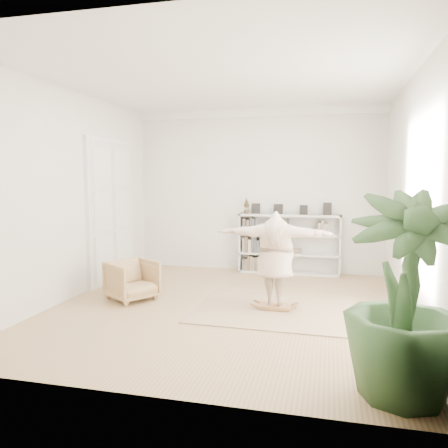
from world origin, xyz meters
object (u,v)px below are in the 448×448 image
Objects in this scene: bookshelf at (289,245)px; houseplant at (405,296)px; armchair at (132,280)px; person at (275,256)px; rocker_board at (275,306)px.

bookshelf is 5.49m from houseplant.
houseplant reaches higher than bookshelf.
person reaches higher than armchair.
person is (2.46, -0.03, 0.53)m from armchair.
armchair is 1.48× the size of rocker_board.
bookshelf is 1.20× the size of person.
person is (-0.00, 0.00, 0.80)m from rocker_board.
bookshelf is 2.79m from person.
houseplant is (1.51, -2.47, 0.12)m from person.
person is at bearing 121.51° from houseplant.
bookshelf reaches higher than armchair.
rocker_board is at bearing 121.51° from houseplant.
bookshelf is 2.94× the size of armchair.
rocker_board is 3.04m from houseplant.
rocker_board is (2.46, -0.03, -0.27)m from armchair.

